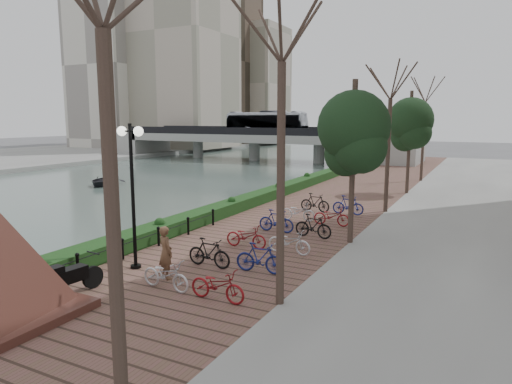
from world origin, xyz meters
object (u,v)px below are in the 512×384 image
Objects in this scene: lamppost at (131,165)px; pedestrian at (166,252)px; motorcycle at (70,277)px; boat at (104,181)px.

lamppost is 3.09m from pedestrian.
motorcycle is (0.06, -2.74, -2.93)m from lamppost.
lamppost is at bearing 98.08° from motorcycle.
lamppost reaches higher than pedestrian.
motorcycle is 2.84m from pedestrian.
pedestrian is (1.50, 2.39, 0.28)m from motorcycle.
pedestrian is at bearing -62.85° from boat.
motorcycle is at bearing -68.98° from boat.
lamppost is 2.68× the size of motorcycle.
boat is at bearing 140.25° from motorcycle.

